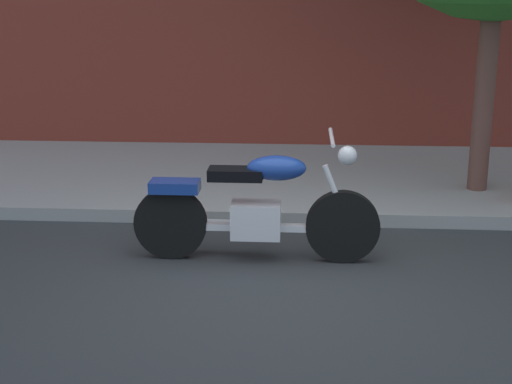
% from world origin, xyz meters
% --- Properties ---
extents(ground_plane, '(60.00, 60.00, 0.00)m').
position_xyz_m(ground_plane, '(0.00, 0.00, 0.00)').
color(ground_plane, '#303335').
extents(sidewalk, '(18.69, 3.38, 0.14)m').
position_xyz_m(sidewalk, '(0.00, 3.24, 0.07)').
color(sidewalk, '#979797').
rests_on(sidewalk, ground).
extents(motorcycle, '(2.20, 0.70, 1.16)m').
position_xyz_m(motorcycle, '(-0.20, 0.58, 0.48)').
color(motorcycle, black).
rests_on(motorcycle, ground).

